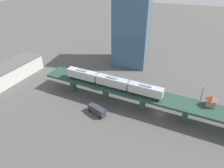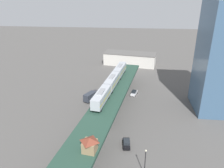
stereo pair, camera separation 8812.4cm
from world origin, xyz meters
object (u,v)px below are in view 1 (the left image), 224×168
at_px(subway_train, 112,82).
at_px(office_tower, 132,28).
at_px(street_lamp, 202,92).
at_px(delivery_truck, 97,110).
at_px(warehouse_building, 12,71).
at_px(street_car_black, 174,102).
at_px(signal_hut, 211,101).
at_px(street_car_white, 97,86).

height_order(subway_train, office_tower, office_tower).
xyz_separation_m(street_lamp, office_tower, (26.09, 33.41, 13.89)).
height_order(delivery_truck, warehouse_building, warehouse_building).
distance_m(subway_train, office_tower, 37.86).
bearing_deg(subway_train, delivery_truck, 160.48).
xyz_separation_m(street_car_black, street_lamp, (4.41, -9.41, 3.17)).
distance_m(signal_hut, street_car_black, 15.16).
relative_size(street_car_white, street_car_black, 1.04).
xyz_separation_m(street_car_white, delivery_truck, (-16.05, -6.14, 0.82)).
bearing_deg(warehouse_building, street_car_black, -88.88).
distance_m(signal_hut, street_lamp, 12.75).
bearing_deg(warehouse_building, delivery_truck, -106.10).
height_order(street_car_black, warehouse_building, warehouse_building).
relative_size(delivery_truck, office_tower, 0.21).
relative_size(subway_train, office_tower, 1.03).
bearing_deg(subway_train, street_car_white, 49.02).
distance_m(subway_train, street_car_white, 14.59).
height_order(subway_train, signal_hut, subway_train).
height_order(subway_train, warehouse_building, subway_train).
xyz_separation_m(street_car_black, office_tower, (30.50, 23.99, 17.06)).
relative_size(signal_hut, street_car_white, 0.78).
distance_m(subway_train, signal_hut, 33.45).
xyz_separation_m(street_car_white, warehouse_building, (-2.93, 39.32, 2.47)).
bearing_deg(street_lamp, signal_hut, -173.40).
distance_m(street_car_black, delivery_truck, 29.38).
bearing_deg(warehouse_building, street_lamp, -85.88).
relative_size(subway_train, signal_hut, 10.16).
height_order(signal_hut, street_car_black, signal_hut).
xyz_separation_m(signal_hut, street_car_white, (9.02, 42.47, -7.58)).
bearing_deg(warehouse_building, street_car_white, -85.74).
relative_size(street_car_white, street_lamp, 0.68).
relative_size(warehouse_building, office_tower, 0.83).
relative_size(signal_hut, office_tower, 0.10).
bearing_deg(delivery_truck, office_tower, -1.96).
bearing_deg(street_car_white, warehouse_building, 94.26).
bearing_deg(office_tower, street_car_white, 165.14).
height_order(subway_train, street_lamp, subway_train).
bearing_deg(street_lamp, delivery_truck, 118.42).
bearing_deg(street_car_white, signal_hut, -102.00).
xyz_separation_m(subway_train, street_car_black, (6.31, -22.63, -8.33)).
bearing_deg(office_tower, subway_train, -177.88).
xyz_separation_m(signal_hut, street_car_black, (7.48, 10.79, -7.58)).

